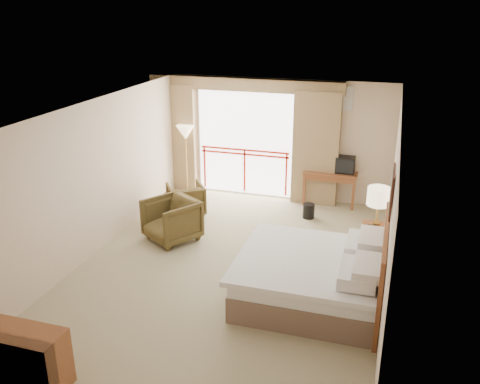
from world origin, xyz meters
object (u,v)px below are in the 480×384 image
(armchair_far, at_px, (187,214))
(armchair_near, at_px, (173,239))
(nightstand, at_px, (374,243))
(bed, at_px, (314,277))
(dresser, at_px, (20,358))
(wastebasket, at_px, (309,211))
(desk, at_px, (331,178))
(floor_lamp, at_px, (185,135))
(table_lamp, at_px, (379,197))
(side_table, at_px, (176,202))
(tv, at_px, (345,165))

(armchair_far, relative_size, armchair_near, 0.82)
(armchair_near, bearing_deg, nightstand, 36.53)
(nightstand, bearing_deg, armchair_far, 165.40)
(bed, relative_size, dresser, 1.91)
(bed, xyz_separation_m, wastebasket, (-0.60, 3.04, -0.22))
(desk, height_order, wastebasket, desk)
(nightstand, distance_m, wastebasket, 2.06)
(dresser, bearing_deg, floor_lamp, 95.98)
(table_lamp, relative_size, dresser, 0.60)
(armchair_far, bearing_deg, table_lamp, 130.84)
(bed, height_order, nightstand, bed)
(bed, height_order, desk, bed)
(bed, height_order, side_table, bed)
(dresser, bearing_deg, armchair_far, 92.05)
(side_table, bearing_deg, dresser, -87.06)
(tv, relative_size, armchair_near, 0.45)
(side_table, relative_size, dresser, 0.48)
(floor_lamp, bearing_deg, bed, -45.92)
(side_table, xyz_separation_m, dresser, (0.26, -5.03, 0.00))
(table_lamp, relative_size, side_table, 1.25)
(bed, bearing_deg, nightstand, 62.54)
(armchair_far, distance_m, dresser, 5.34)
(nightstand, xyz_separation_m, armchair_near, (-3.68, -0.27, -0.32))
(table_lamp, bearing_deg, floor_lamp, 153.94)
(dresser, bearing_deg, table_lamp, 50.00)
(wastebasket, height_order, dresser, dresser)
(bed, height_order, tv, tv)
(tv, xyz_separation_m, dresser, (-2.97, -6.81, -0.57))
(armchair_far, xyz_separation_m, side_table, (-0.10, -0.30, 0.37))
(nightstand, distance_m, floor_lamp, 5.03)
(table_lamp, height_order, desk, table_lamp)
(side_table, height_order, dresser, dresser)
(side_table, bearing_deg, nightstand, -9.39)
(table_lamp, bearing_deg, armchair_near, -174.99)
(floor_lamp, bearing_deg, side_table, -75.96)
(nightstand, distance_m, dresser, 5.76)
(bed, relative_size, armchair_far, 2.91)
(nightstand, bearing_deg, wastebasket, 131.81)
(table_lamp, xyz_separation_m, dresser, (-3.76, -4.42, -0.79))
(table_lamp, relative_size, wastebasket, 2.20)
(side_table, bearing_deg, armchair_far, 70.77)
(dresser, bearing_deg, nightstand, 49.67)
(bed, bearing_deg, side_table, 145.83)
(bed, distance_m, wastebasket, 3.10)
(bed, distance_m, armchair_far, 4.01)
(nightstand, height_order, floor_lamp, floor_lamp)
(nightstand, distance_m, desk, 2.74)
(wastebasket, height_order, armchair_far, armchair_far)
(table_lamp, xyz_separation_m, floor_lamp, (-4.40, 2.15, 0.22))
(nightstand, bearing_deg, bed, -118.23)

